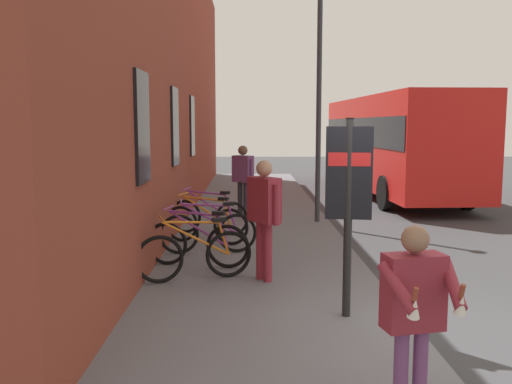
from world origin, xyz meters
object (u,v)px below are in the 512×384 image
at_px(bicycle_end_of_row, 195,255).
at_px(city_bus, 393,140).
at_px(bicycle_far_end, 197,243).
at_px(bicycle_nearest_sign, 206,224).
at_px(street_lamp, 319,83).
at_px(transit_info_sign, 349,186).
at_px(bicycle_mid_rack, 209,216).
at_px(pedestrian_near_bus, 264,208).
at_px(pedestrian_by_facade, 243,173).
at_px(tourist_with_hotdogs, 414,304).
at_px(bicycle_under_window, 209,232).

relative_size(bicycle_end_of_row, city_bus, 0.16).
xyz_separation_m(bicycle_far_end, bicycle_nearest_sign, (1.78, -0.01, -0.00)).
relative_size(bicycle_far_end, street_lamp, 0.31).
relative_size(bicycle_end_of_row, street_lamp, 0.30).
distance_m(transit_info_sign, street_lamp, 6.85).
xyz_separation_m(bicycle_nearest_sign, bicycle_mid_rack, (0.93, 0.02, 0.00)).
bearing_deg(street_lamp, bicycle_far_end, 149.48).
bearing_deg(pedestrian_near_bus, bicycle_end_of_row, 89.51).
distance_m(bicycle_far_end, pedestrian_by_facade, 5.04).
height_order(bicycle_far_end, pedestrian_near_bus, pedestrian_near_bus).
height_order(bicycle_mid_rack, transit_info_sign, transit_info_sign).
bearing_deg(bicycle_far_end, bicycle_nearest_sign, -0.28).
bearing_deg(tourist_with_hotdogs, bicycle_mid_rack, 15.55).
xyz_separation_m(bicycle_nearest_sign, city_bus, (8.32, -5.79, 1.41)).
bearing_deg(pedestrian_by_facade, bicycle_under_window, 171.77).
bearing_deg(pedestrian_by_facade, bicycle_far_end, 171.98).
xyz_separation_m(bicycle_under_window, pedestrian_by_facade, (4.00, -0.58, 0.71)).
bearing_deg(city_bus, tourist_with_hotdogs, 166.12).
bearing_deg(tourist_with_hotdogs, transit_info_sign, 1.48).
bearing_deg(bicycle_end_of_row, transit_info_sign, -128.45).
xyz_separation_m(bicycle_under_window, city_bus, (9.16, -5.68, 1.41)).
bearing_deg(tourist_with_hotdogs, bicycle_far_end, 23.35).
xyz_separation_m(bicycle_end_of_row, bicycle_far_end, (0.81, 0.05, 0.00)).
xyz_separation_m(bicycle_under_window, pedestrian_near_bus, (-1.76, -0.96, 0.71)).
distance_m(city_bus, street_lamp, 6.90).
bearing_deg(tourist_with_hotdogs, bicycle_nearest_sign, 17.47).
xyz_separation_m(bicycle_nearest_sign, pedestrian_near_bus, (-2.60, -1.07, 0.71)).
height_order(bicycle_end_of_row, transit_info_sign, transit_info_sign).
bearing_deg(bicycle_mid_rack, pedestrian_by_facade, -17.50).
distance_m(bicycle_end_of_row, city_bus, 12.41).
relative_size(city_bus, street_lamp, 1.89).
height_order(bicycle_mid_rack, tourist_with_hotdogs, tourist_with_hotdogs).
distance_m(tourist_with_hotdogs, street_lamp, 9.39).
bearing_deg(pedestrian_by_facade, bicycle_mid_rack, 162.50).
height_order(bicycle_under_window, city_bus, city_bus).
bearing_deg(bicycle_far_end, city_bus, -29.84).
bearing_deg(pedestrian_near_bus, pedestrian_by_facade, 3.76).
bearing_deg(transit_info_sign, tourist_with_hotdogs, -178.52).
distance_m(transit_info_sign, city_bus, 13.05).
bearing_deg(pedestrian_by_facade, pedestrian_near_bus, -176.24).
xyz_separation_m(bicycle_under_window, street_lamp, (3.29, -2.38, 2.90)).
distance_m(city_bus, tourist_with_hotdogs, 15.44).
relative_size(transit_info_sign, pedestrian_by_facade, 1.33).
xyz_separation_m(bicycle_mid_rack, street_lamp, (1.53, -2.50, 2.90)).
bearing_deg(bicycle_mid_rack, bicycle_far_end, -179.83).
distance_m(bicycle_nearest_sign, pedestrian_by_facade, 3.31).
xyz_separation_m(city_bus, pedestrian_by_facade, (-5.16, 5.10, -0.70)).
relative_size(bicycle_far_end, bicycle_mid_rack, 1.01).
xyz_separation_m(bicycle_mid_rack, pedestrian_by_facade, (2.23, -0.70, 0.71)).
relative_size(transit_info_sign, city_bus, 0.23).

